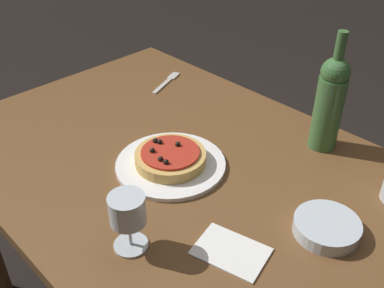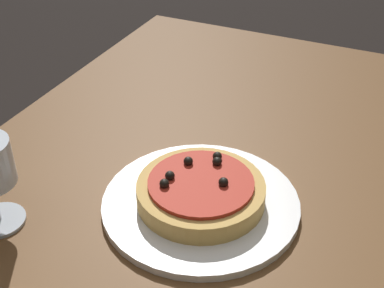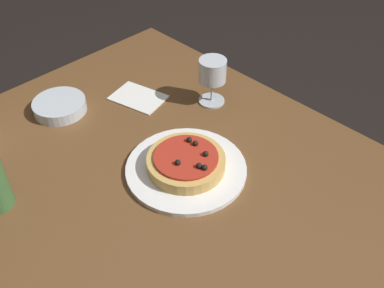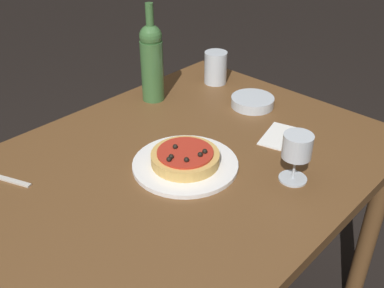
{
  "view_description": "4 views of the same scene",
  "coord_description": "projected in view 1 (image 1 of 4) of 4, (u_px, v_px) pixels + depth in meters",
  "views": [
    {
      "loc": [
        0.73,
        -0.64,
        1.45
      ],
      "look_at": [
        0.05,
        0.02,
        0.79
      ],
      "focal_mm": 42.0,
      "sensor_mm": 36.0,
      "label": 1
    },
    {
      "loc": [
        0.57,
        0.2,
        1.25
      ],
      "look_at": [
        -0.01,
        -0.06,
        0.82
      ],
      "focal_mm": 50.0,
      "sensor_mm": 36.0,
      "label": 2
    },
    {
      "loc": [
        -0.52,
        0.49,
        1.49
      ],
      "look_at": [
        -0.01,
        -0.02,
        0.85
      ],
      "focal_mm": 42.0,
      "sensor_mm": 36.0,
      "label": 3
    },
    {
      "loc": [
        -0.69,
        -0.73,
        1.43
      ],
      "look_at": [
        0.06,
        -0.03,
        0.79
      ],
      "focal_mm": 42.0,
      "sensor_mm": 36.0,
      "label": 4
    }
  ],
  "objects": [
    {
      "name": "dinner_plate",
      "position": [
        171.0,
        164.0,
        1.17
      ],
      "size": [
        0.29,
        0.29,
        0.01
      ],
      "color": "white",
      "rests_on": "dining_table"
    },
    {
      "name": "dining_table",
      "position": [
        174.0,
        184.0,
        1.25
      ],
      "size": [
        1.26,
        0.89,
        0.74
      ],
      "color": "brown",
      "rests_on": "ground_plane"
    },
    {
      "name": "pizza",
      "position": [
        170.0,
        157.0,
        1.15
      ],
      "size": [
        0.18,
        0.18,
        0.05
      ],
      "color": "tan",
      "rests_on": "dinner_plate"
    },
    {
      "name": "wine_bottle",
      "position": [
        330.0,
        101.0,
        1.17
      ],
      "size": [
        0.08,
        0.08,
        0.33
      ],
      "color": "#3D6B38",
      "rests_on": "dining_table"
    },
    {
      "name": "side_bowl",
      "position": [
        327.0,
        227.0,
        0.97
      ],
      "size": [
        0.14,
        0.14,
        0.03
      ],
      "color": "silver",
      "rests_on": "dining_table"
    },
    {
      "name": "fork",
      "position": [
        167.0,
        81.0,
        1.57
      ],
      "size": [
        0.08,
        0.17,
        0.0
      ],
      "rotation": [
        0.0,
        0.0,
        1.94
      ],
      "color": "beige",
      "rests_on": "dining_table"
    },
    {
      "name": "paper_napkin",
      "position": [
        231.0,
        251.0,
        0.93
      ],
      "size": [
        0.17,
        0.14,
        0.0
      ],
      "color": "white",
      "rests_on": "dining_table"
    },
    {
      "name": "wine_glass",
      "position": [
        127.0,
        212.0,
        0.89
      ],
      "size": [
        0.08,
        0.08,
        0.13
      ],
      "color": "silver",
      "rests_on": "dining_table"
    }
  ]
}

